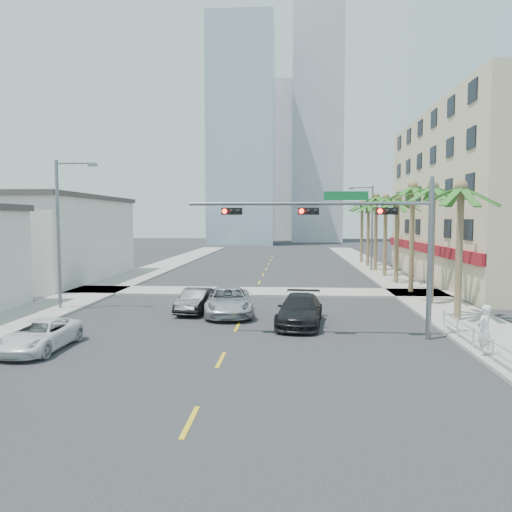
{
  "coord_description": "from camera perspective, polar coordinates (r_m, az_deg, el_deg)",
  "views": [
    {
      "loc": [
        2.7,
        -14.97,
        5.47
      ],
      "look_at": [
        0.83,
        11.89,
        3.5
      ],
      "focal_mm": 35.0,
      "sensor_mm": 36.0,
      "label": 1
    }
  ],
  "objects": [
    {
      "name": "tower_far_left",
      "position": [
        112.03,
        -1.6,
        13.71
      ],
      "size": [
        14.0,
        14.0,
        48.0
      ],
      "primitive_type": "cube",
      "color": "#99B2C6",
      "rests_on": "ground"
    },
    {
      "name": "palm_tree_2",
      "position": [
        38.48,
        17.5,
        7.43
      ],
      "size": [
        4.8,
        4.8,
        8.52
      ],
      "color": "brown",
      "rests_on": "ground"
    },
    {
      "name": "palm_tree_0",
      "position": [
        28.44,
        22.4,
        7.12
      ],
      "size": [
        4.8,
        4.8,
        7.8
      ],
      "color": "brown",
      "rests_on": "ground"
    },
    {
      "name": "traffic_signal_mast",
      "position": [
        23.13,
        11.67,
        3.09
      ],
      "size": [
        11.12,
        0.54,
        7.2
      ],
      "color": "slate",
      "rests_on": "ground"
    },
    {
      "name": "palm_tree_1",
      "position": [
        33.43,
        19.58,
        7.31
      ],
      "size": [
        4.8,
        4.8,
        8.16
      ],
      "color": "brown",
      "rests_on": "ground"
    },
    {
      "name": "palm_tree_3",
      "position": [
        43.52,
        15.88,
        6.15
      ],
      "size": [
        4.8,
        4.8,
        7.8
      ],
      "color": "brown",
      "rests_on": "ground"
    },
    {
      "name": "tower_far_right",
      "position": [
        127.51,
        6.99,
        15.25
      ],
      "size": [
        12.0,
        12.0,
        60.0
      ],
      "primitive_type": "cube",
      "color": "#ADADB2",
      "rests_on": "ground"
    },
    {
      "name": "car_parked_far",
      "position": [
        23.02,
        -23.52,
        -8.3
      ],
      "size": [
        2.18,
        4.58,
        1.26
      ],
      "primitive_type": "imported",
      "rotation": [
        0.0,
        0.0,
        -0.02
      ],
      "color": "white",
      "rests_on": "ground"
    },
    {
      "name": "palm_tree_7",
      "position": [
        64.02,
        12.04,
        5.85
      ],
      "size": [
        4.8,
        4.8,
        8.16
      ],
      "color": "brown",
      "rests_on": "ground"
    },
    {
      "name": "sidewalk_left",
      "position": [
        38.31,
        -18.67,
        -4.13
      ],
      "size": [
        4.0,
        120.0,
        0.15
      ],
      "primitive_type": "cube",
      "color": "gray",
      "rests_on": "ground"
    },
    {
      "name": "tower_far_center",
      "position": [
        140.94,
        1.67,
        10.52
      ],
      "size": [
        16.0,
        16.0,
        42.0
      ],
      "primitive_type": "cube",
      "color": "#ADADB2",
      "rests_on": "ground"
    },
    {
      "name": "car_lane_right",
      "position": [
        26.08,
        5.04,
        -6.18
      ],
      "size": [
        2.72,
        5.59,
        1.57
      ],
      "primitive_type": "imported",
      "rotation": [
        0.0,
        0.0,
        -0.1
      ],
      "color": "black",
      "rests_on": "ground"
    },
    {
      "name": "car_lane_center",
      "position": [
        28.79,
        -3.19,
        -5.19
      ],
      "size": [
        3.35,
        5.96,
        1.57
      ],
      "primitive_type": "imported",
      "rotation": [
        0.0,
        0.0,
        0.14
      ],
      "color": "silver",
      "rests_on": "ground"
    },
    {
      "name": "guardrail",
      "position": [
        22.81,
        23.61,
        -8.31
      ],
      "size": [
        0.08,
        8.08,
        1.0
      ],
      "color": "silver",
      "rests_on": "ground"
    },
    {
      "name": "ground",
      "position": [
        16.16,
        -6.09,
        -15.63
      ],
      "size": [
        260.0,
        260.0,
        0.0
      ],
      "primitive_type": "plane",
      "color": "#262628",
      "rests_on": "ground"
    },
    {
      "name": "streetlight_right",
      "position": [
        53.61,
        12.91,
        3.64
      ],
      "size": [
        2.55,
        0.25,
        9.0
      ],
      "color": "slate",
      "rests_on": "ground"
    },
    {
      "name": "pedestrian",
      "position": [
        21.69,
        24.65,
        -7.7
      ],
      "size": [
        0.87,
        0.82,
        2.0
      ],
      "primitive_type": "imported",
      "rotation": [
        0.0,
        0.0,
        3.77
      ],
      "color": "white",
      "rests_on": "sidewalk_right"
    },
    {
      "name": "sidewalk_cross",
      "position": [
        37.46,
        -0.19,
        -4.09
      ],
      "size": [
        80.0,
        4.0,
        0.15
      ],
      "primitive_type": "cube",
      "color": "gray",
      "rests_on": "ground"
    },
    {
      "name": "sidewalk_right",
      "position": [
        36.58,
        18.73,
        -4.52
      ],
      "size": [
        4.0,
        120.0,
        0.15
      ],
      "primitive_type": "cube",
      "color": "gray",
      "rests_on": "ground"
    },
    {
      "name": "building_left_far",
      "position": [
        48.4,
        -23.33,
        1.63
      ],
      "size": [
        11.0,
        18.0,
        7.2
      ],
      "primitive_type": "cube",
      "color": "beige",
      "rests_on": "ground"
    },
    {
      "name": "palm_tree_6",
      "position": [
        58.87,
        12.74,
        5.66
      ],
      "size": [
        4.8,
        4.8,
        7.8
      ],
      "color": "brown",
      "rests_on": "ground"
    },
    {
      "name": "car_lane_left",
      "position": [
        29.69,
        -6.91,
        -5.1
      ],
      "size": [
        1.91,
        4.36,
        1.39
      ],
      "primitive_type": "imported",
      "rotation": [
        0.0,
        0.0,
        -0.11
      ],
      "color": "black",
      "rests_on": "ground"
    },
    {
      "name": "palm_tree_4",
      "position": [
        48.63,
        14.62,
        6.36
      ],
      "size": [
        4.8,
        4.8,
        8.16
      ],
      "color": "brown",
      "rests_on": "ground"
    },
    {
      "name": "streetlight_left",
      "position": [
        32.04,
        -21.35,
        3.16
      ],
      "size": [
        2.55,
        0.25,
        9.0
      ],
      "color": "slate",
      "rests_on": "ground"
    },
    {
      "name": "palm_tree_5",
      "position": [
        53.76,
        13.6,
        6.53
      ],
      "size": [
        4.8,
        4.8,
        8.52
      ],
      "color": "brown",
      "rests_on": "ground"
    }
  ]
}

